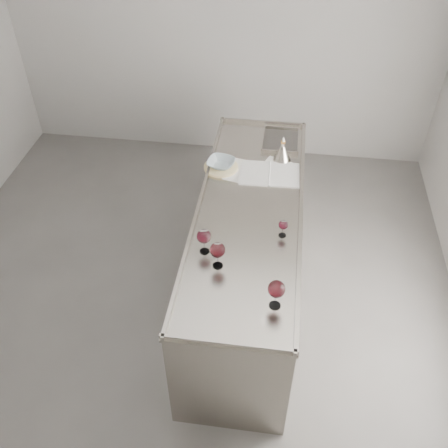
# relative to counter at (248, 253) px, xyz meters

# --- Properties ---
(room_shell) EXTENTS (4.54, 5.04, 2.84)m
(room_shell) POSITION_rel_counter_xyz_m (-0.50, -0.30, 0.93)
(room_shell) COLOR #53514E
(room_shell) RESTS_ON ground
(counter) EXTENTS (0.77, 2.42, 0.97)m
(counter) POSITION_rel_counter_xyz_m (0.00, 0.00, 0.00)
(counter) COLOR gray
(counter) RESTS_ON ground
(wine_glass_left) EXTENTS (0.09, 0.09, 0.18)m
(wine_glass_left) POSITION_rel_counter_xyz_m (-0.25, -0.49, 0.60)
(wine_glass_left) COLOR white
(wine_glass_left) RESTS_ON counter
(wine_glass_middle) EXTENTS (0.10, 0.10, 0.19)m
(wine_glass_middle) POSITION_rel_counter_xyz_m (-0.14, -0.60, 0.60)
(wine_glass_middle) COLOR white
(wine_glass_middle) RESTS_ON counter
(wine_glass_right) EXTENTS (0.10, 0.10, 0.20)m
(wine_glass_right) POSITION_rel_counter_xyz_m (0.24, -0.88, 0.61)
(wine_glass_right) COLOR white
(wine_glass_right) RESTS_ON counter
(wine_glass_small) EXTENTS (0.06, 0.06, 0.13)m
(wine_glass_small) POSITION_rel_counter_xyz_m (0.25, -0.26, 0.56)
(wine_glass_small) COLOR white
(wine_glass_small) RESTS_ON counter
(notebook) EXTENTS (0.47, 0.34, 0.02)m
(notebook) POSITION_rel_counter_xyz_m (0.12, 0.42, 0.47)
(notebook) COLOR silver
(notebook) RESTS_ON counter
(loose_paper_top) EXTENTS (0.28, 0.35, 0.00)m
(loose_paper_top) POSITION_rel_counter_xyz_m (-0.11, 0.44, 0.47)
(loose_paper_top) COLOR silver
(loose_paper_top) RESTS_ON counter
(loose_paper_under) EXTENTS (0.33, 0.39, 0.00)m
(loose_paper_under) POSITION_rel_counter_xyz_m (0.14, 0.49, 0.47)
(loose_paper_under) COLOR white
(loose_paper_under) RESTS_ON counter
(trivet) EXTENTS (0.36, 0.36, 0.02)m
(trivet) POSITION_rel_counter_xyz_m (-0.28, 0.46, 0.48)
(trivet) COLOR beige
(trivet) RESTS_ON counter
(ceramic_bowl) EXTENTS (0.26, 0.26, 0.05)m
(ceramic_bowl) POSITION_rel_counter_xyz_m (-0.28, 0.46, 0.51)
(ceramic_bowl) COLOR #94A5AC
(ceramic_bowl) RESTS_ON trivet
(wine_funnel) EXTENTS (0.15, 0.15, 0.22)m
(wine_funnel) POSITION_rel_counter_xyz_m (0.20, 0.64, 0.54)
(wine_funnel) COLOR #B2AA9E
(wine_funnel) RESTS_ON counter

